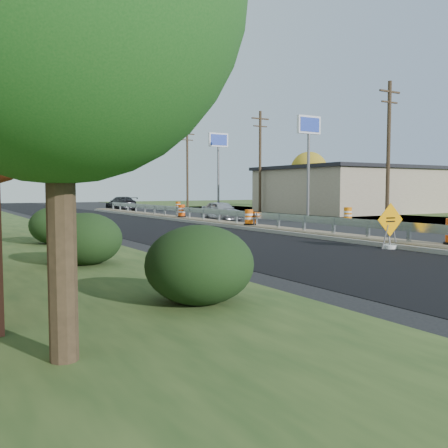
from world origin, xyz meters
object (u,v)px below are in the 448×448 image
caution_sign (390,237)px  car_silver (221,211)px  barrel_median_far (182,211)px  car_dark_far (121,204)px  barrel_median_mid (249,218)px  barrel_shoulder_near (348,215)px  barrel_shoulder_far (178,206)px

caution_sign → car_silver: caution_sign is taller
barrel_median_far → car_silver: size_ratio=0.22×
car_silver → car_dark_far: bearing=93.1°
barrel_median_mid → car_dark_far: car_dark_far is taller
barrel_median_mid → car_dark_far: size_ratio=0.17×
barrel_median_far → barrel_shoulder_near: barrel_median_far is taller
caution_sign → car_dark_far: bearing=89.5°
barrel_median_mid → barrel_median_far: size_ratio=0.96×
barrel_shoulder_near → car_silver: size_ratio=0.24×
caution_sign → barrel_shoulder_far: (7.90, 34.14, 0.00)m
barrel_median_far → barrel_shoulder_far: barrel_median_far is taller
barrel_median_far → barrel_shoulder_near: 11.43m
caution_sign → car_dark_far: caution_sign is taller
barrel_median_mid → barrel_shoulder_near: size_ratio=0.88×
caution_sign → car_silver: 18.13m
caution_sign → car_silver: size_ratio=0.43×
barrel_shoulder_far → car_silver: car_silver is taller
barrel_shoulder_far → car_silver: bearing=-105.4°
car_dark_far → barrel_median_mid: bearing=85.0°
caution_sign → barrel_shoulder_far: caution_sign is taller
car_silver → barrel_shoulder_far: bearing=75.5°
caution_sign → car_dark_far: 36.81m
car_silver → car_dark_far: car_dark_far is taller
barrel_median_mid → car_silver: 8.09m
barrel_median_far → barrel_median_mid: bearing=-91.7°
barrel_median_far → barrel_shoulder_far: (6.99, 15.07, -0.22)m
caution_sign → car_silver: (3.40, 17.81, 0.25)m
barrel_median_mid → barrel_median_far: barrel_median_far is taller
barrel_median_far → car_dark_far: 17.74m
caution_sign → barrel_median_mid: (0.64, 10.20, 0.21)m
barrel_median_mid → barrel_median_far: (0.26, 8.87, 0.02)m
barrel_shoulder_far → car_silver: size_ratio=0.23×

